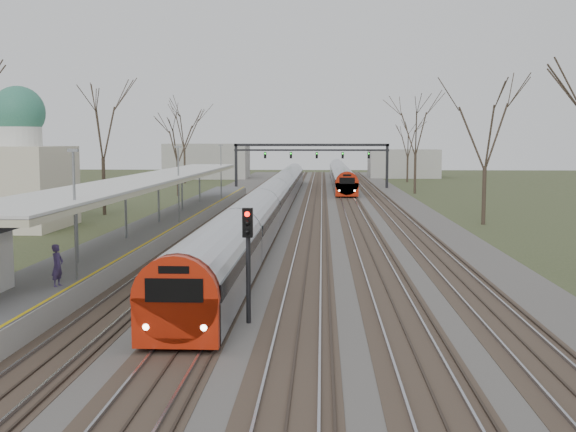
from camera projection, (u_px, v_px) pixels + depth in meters
name	position (u px, v px, depth m)	size (l,w,h in m)	color
track_bed	(306.00, 208.00, 68.32)	(24.00, 160.00, 0.22)	#474442
platform	(170.00, 224.00, 51.33)	(3.50, 69.00, 1.00)	#9E9B93
canopy	(155.00, 179.00, 46.49)	(4.10, 50.00, 3.11)	slate
signal_gantry	(312.00, 152.00, 97.62)	(21.00, 0.59, 6.08)	black
tree_west_far	(102.00, 122.00, 61.37)	(5.50, 5.50, 11.33)	#2D231C
tree_east_far	(486.00, 129.00, 54.01)	(5.00, 5.00, 10.30)	#2D231C
train_near	(275.00, 195.00, 65.51)	(2.62, 90.21, 3.05)	#AAADB4
train_far	(340.00, 174.00, 109.24)	(2.62, 60.21, 3.05)	#AAADB4
passenger	(57.00, 266.00, 26.47)	(0.58, 0.38, 1.59)	#3F305E
signal_post	(248.00, 248.00, 24.53)	(0.35, 0.45, 4.10)	black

